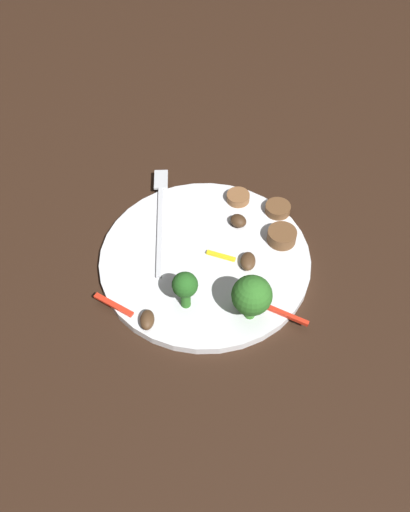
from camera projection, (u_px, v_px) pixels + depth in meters
name	position (u px, v px, depth m)	size (l,w,h in m)	color
ground_plane	(205.00, 261.00, 0.64)	(1.40, 1.40, 0.00)	black
plate	(205.00, 259.00, 0.64)	(0.25, 0.25, 0.01)	white
fork	(160.00, 211.00, 0.67)	(0.18, 0.03, 0.00)	silver
broccoli_floret_0	(185.00, 286.00, 0.56)	(0.03, 0.03, 0.05)	#296420
broccoli_floret_1	(252.00, 296.00, 0.55)	(0.04, 0.04, 0.06)	#347525
sausage_slice_0	(238.00, 197.00, 0.69)	(0.03, 0.03, 0.01)	brown
sausage_slice_1	(278.00, 209.00, 0.67)	(0.03, 0.03, 0.01)	brown
sausage_slice_2	(282.00, 236.00, 0.64)	(0.03, 0.03, 0.02)	brown
mushroom_0	(147.00, 320.00, 0.57)	(0.02, 0.02, 0.01)	#4C331E
mushroom_1	(248.00, 261.00, 0.62)	(0.03, 0.02, 0.01)	#4C331E
mushroom_2	(238.00, 221.00, 0.66)	(0.02, 0.02, 0.01)	#422B19
pepper_strip_0	(221.00, 254.00, 0.63)	(0.04, 0.00, 0.00)	yellow
pepper_strip_1	(288.00, 315.00, 0.58)	(0.05, 0.00, 0.00)	red
pepper_strip_2	(114.00, 305.00, 0.59)	(0.05, 0.01, 0.00)	red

